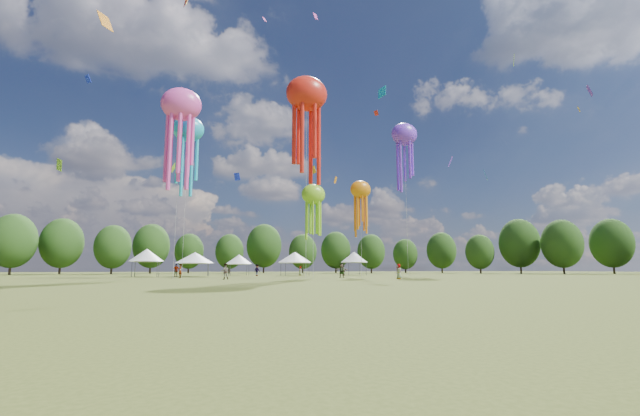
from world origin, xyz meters
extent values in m
plane|color=#384416|center=(0.00, 0.00, 0.00)|extent=(300.00, 300.00, 0.00)
imported|color=gray|center=(-9.89, 31.44, 0.88)|extent=(0.86, 0.67, 1.76)
imported|color=gray|center=(5.19, 58.09, 0.80)|extent=(0.62, 0.85, 1.61)
imported|color=gray|center=(11.47, 52.58, 0.88)|extent=(0.84, 0.98, 1.77)
imported|color=gray|center=(-3.35, 52.71, 0.95)|extent=(1.40, 1.33, 1.91)
imported|color=gray|center=(-15.75, 48.25, 0.93)|extent=(1.18, 0.74, 1.86)
imported|color=gray|center=(5.96, 37.51, 0.95)|extent=(1.85, 0.94, 1.91)
imported|color=gray|center=(-14.92, 40.32, 0.90)|extent=(0.58, 0.74, 1.81)
imported|color=gray|center=(9.82, 28.33, 0.86)|extent=(0.66, 0.91, 1.73)
cylinder|color=#47474C|center=(-21.83, 49.40, 1.09)|extent=(0.08, 0.08, 2.17)
cylinder|color=#47474C|center=(-21.83, 52.84, 1.09)|extent=(0.08, 0.08, 2.17)
cylinder|color=#47474C|center=(-18.39, 49.40, 1.09)|extent=(0.08, 0.08, 2.17)
cylinder|color=#47474C|center=(-18.39, 52.84, 1.09)|extent=(0.08, 0.08, 2.17)
cube|color=white|center=(-20.11, 51.12, 2.22)|extent=(3.84, 3.84, 0.10)
cone|color=white|center=(-20.11, 51.12, 3.20)|extent=(4.99, 4.99, 1.86)
cylinder|color=#47474C|center=(-15.23, 49.03, 0.96)|extent=(0.08, 0.08, 1.93)
cylinder|color=#47474C|center=(-15.23, 53.10, 0.96)|extent=(0.08, 0.08, 1.93)
cylinder|color=#47474C|center=(-11.16, 49.03, 0.96)|extent=(0.08, 0.08, 1.93)
cylinder|color=#47474C|center=(-11.16, 53.10, 0.96)|extent=(0.08, 0.08, 1.93)
cube|color=white|center=(-13.19, 51.06, 1.98)|extent=(4.47, 4.47, 0.10)
cone|color=white|center=(-13.19, 51.06, 2.85)|extent=(5.82, 5.82, 1.65)
cylinder|color=#47474C|center=(-7.35, 56.78, 0.95)|extent=(0.08, 0.08, 1.90)
cylinder|color=#47474C|center=(-7.35, 59.93, 0.95)|extent=(0.08, 0.08, 1.90)
cylinder|color=#47474C|center=(-4.20, 56.78, 0.95)|extent=(0.08, 0.08, 1.90)
cylinder|color=#47474C|center=(-4.20, 59.93, 0.95)|extent=(0.08, 0.08, 1.90)
cube|color=white|center=(-5.78, 58.36, 1.95)|extent=(3.55, 3.55, 0.10)
cone|color=white|center=(-5.78, 58.36, 2.82)|extent=(4.62, 4.62, 1.63)
cylinder|color=#47474C|center=(1.24, 52.13, 1.06)|extent=(0.08, 0.08, 2.12)
cylinder|color=#47474C|center=(1.24, 56.14, 1.06)|extent=(0.08, 0.08, 2.12)
cylinder|color=#47474C|center=(5.24, 52.13, 1.06)|extent=(0.08, 0.08, 2.12)
cylinder|color=#47474C|center=(5.24, 56.14, 1.06)|extent=(0.08, 0.08, 2.12)
cube|color=white|center=(3.24, 54.14, 2.17)|extent=(4.41, 4.41, 0.10)
cone|color=white|center=(3.24, 54.14, 3.13)|extent=(5.73, 5.73, 1.82)
cylinder|color=#47474C|center=(13.19, 54.51, 1.13)|extent=(0.08, 0.08, 2.25)
cylinder|color=#47474C|center=(13.19, 57.84, 1.13)|extent=(0.08, 0.08, 2.25)
cylinder|color=#47474C|center=(16.52, 54.51, 1.13)|extent=(0.08, 0.08, 2.25)
cylinder|color=#47474C|center=(16.52, 57.84, 1.13)|extent=(0.08, 0.08, 2.25)
cube|color=white|center=(14.86, 56.18, 2.30)|extent=(3.74, 3.74, 0.10)
cone|color=white|center=(14.86, 56.18, 3.31)|extent=(4.86, 4.86, 1.93)
ellipsoid|color=#1AB8E1|center=(-14.62, 37.54, 18.83)|extent=(3.92, 2.74, 3.33)
cylinder|color=beige|center=(-14.62, 37.54, 9.41)|extent=(0.03, 0.03, 18.83)
ellipsoid|color=red|center=(0.12, 34.29, 24.02)|extent=(5.51, 3.86, 4.69)
cylinder|color=beige|center=(0.12, 34.29, 12.01)|extent=(0.03, 0.03, 24.02)
ellipsoid|color=orange|center=(9.17, 38.34, 12.39)|extent=(3.04, 2.12, 2.58)
cylinder|color=beige|center=(9.17, 38.34, 6.19)|extent=(0.03, 0.03, 12.39)
ellipsoid|color=#F447B2|center=(-15.47, 34.40, 20.84)|extent=(4.76, 3.33, 4.05)
cylinder|color=beige|center=(-15.47, 34.40, 10.42)|extent=(0.03, 0.03, 20.84)
ellipsoid|color=#8BCE22|center=(0.99, 34.05, 10.56)|extent=(3.08, 2.15, 2.62)
cylinder|color=beige|center=(0.99, 34.05, 5.28)|extent=(0.03, 0.03, 10.56)
ellipsoid|color=#7532E1|center=(23.77, 52.32, 26.26)|extent=(5.06, 3.54, 4.30)
cylinder|color=beige|center=(23.77, 52.32, 13.13)|extent=(0.03, 0.03, 26.26)
cube|color=#F447B2|center=(2.90, 40.05, 39.10)|extent=(0.92, 0.73, 1.08)
cube|color=#7532E1|center=(4.25, 57.17, 21.85)|extent=(1.21, 1.65, 2.09)
cube|color=red|center=(18.28, 52.73, 30.02)|extent=(1.06, 0.48, 1.09)
cube|color=yellow|center=(4.69, 47.86, 17.08)|extent=(1.00, 0.90, 1.50)
cube|color=#8BCE22|center=(22.87, 22.38, 26.15)|extent=(0.75, 0.77, 1.22)
cube|color=#F447B2|center=(-2.06, 59.30, 49.33)|extent=(1.00, 0.96, 0.98)
cube|color=#7532E1|center=(35.91, 23.77, 24.40)|extent=(1.16, 1.24, 1.43)
cube|color=orange|center=(-22.32, 24.71, 24.68)|extent=(1.48, 1.57, 1.72)
cube|color=#8BCE22|center=(-17.36, 60.60, 19.15)|extent=(1.06, 1.93, 2.20)
cube|color=#1C2EFD|center=(-27.28, 40.58, 25.33)|extent=(0.92, 0.91, 0.95)
cube|color=#1AB8E1|center=(16.14, 45.35, 30.81)|extent=(1.15, 2.09, 2.33)
cube|color=#7532E1|center=(37.50, 58.31, 23.46)|extent=(1.67, 2.29, 2.40)
cube|color=orange|center=(13.94, 63.99, 19.28)|extent=(0.94, 1.15, 1.40)
cube|color=yellow|center=(35.10, 24.90, 22.20)|extent=(0.59, 0.64, 0.78)
cube|color=#8BCE22|center=(-36.24, 63.59, 18.86)|extent=(1.30, 1.94, 2.47)
cube|color=#1C2EFD|center=(-6.67, 56.60, 17.13)|extent=(1.16, 0.92, 1.33)
cube|color=#1AB8E1|center=(24.98, 31.45, 14.05)|extent=(0.91, 1.17, 1.42)
cylinder|color=#38281C|center=(-47.17, 78.19, 1.68)|extent=(0.44, 0.44, 3.36)
ellipsoid|color=#244316|center=(-47.17, 78.19, 6.51)|extent=(8.40, 8.40, 10.51)
cylinder|color=#38281C|center=(-40.68, 85.49, 1.71)|extent=(0.44, 0.44, 3.41)
ellipsoid|color=#244316|center=(-40.68, 85.49, 6.61)|extent=(8.53, 8.53, 10.66)
cylinder|color=#38281C|center=(-30.60, 85.02, 1.53)|extent=(0.44, 0.44, 3.07)
ellipsoid|color=#244316|center=(-30.60, 85.02, 5.94)|extent=(7.66, 7.66, 9.58)
cylinder|color=#38281C|center=(-23.51, 93.33, 1.72)|extent=(0.44, 0.44, 3.43)
ellipsoid|color=#244316|center=(-23.51, 93.33, 6.65)|extent=(8.58, 8.58, 10.73)
cylinder|color=#38281C|center=(-14.76, 98.96, 1.47)|extent=(0.44, 0.44, 2.95)
ellipsoid|color=#244316|center=(-14.76, 98.96, 5.71)|extent=(7.37, 7.37, 9.21)
cylinder|color=#38281C|center=(-4.70, 95.06, 1.45)|extent=(0.44, 0.44, 2.89)
ellipsoid|color=#244316|center=(-4.70, 95.06, 5.61)|extent=(7.23, 7.23, 9.04)
cylinder|color=#38281C|center=(4.91, 99.49, 1.92)|extent=(0.44, 0.44, 3.84)
ellipsoid|color=#244316|center=(4.91, 99.49, 7.44)|extent=(9.60, 9.60, 11.99)
cylinder|color=#38281C|center=(13.19, 88.44, 1.42)|extent=(0.44, 0.44, 2.84)
ellipsoid|color=#244316|center=(13.19, 88.44, 5.51)|extent=(7.11, 7.11, 8.89)
cylinder|color=#38281C|center=(22.93, 91.04, 1.58)|extent=(0.44, 0.44, 3.16)
ellipsoid|color=#244316|center=(22.93, 91.04, 6.13)|extent=(7.91, 7.91, 9.88)
cylinder|color=#38281C|center=(30.69, 85.29, 1.44)|extent=(0.44, 0.44, 2.88)
ellipsoid|color=#244316|center=(30.69, 85.29, 5.59)|extent=(7.21, 7.21, 9.01)
cylinder|color=#38281C|center=(41.52, 87.24, 1.31)|extent=(0.44, 0.44, 2.63)
ellipsoid|color=#244316|center=(41.52, 87.24, 5.09)|extent=(6.57, 6.57, 8.22)
cylinder|color=#38281C|center=(50.52, 83.73, 1.56)|extent=(0.44, 0.44, 3.13)
ellipsoid|color=#244316|center=(50.52, 83.73, 6.06)|extent=(7.81, 7.81, 9.77)
cylinder|color=#38281C|center=(53.64, 71.81, 1.36)|extent=(0.44, 0.44, 2.72)
ellipsoid|color=#244316|center=(53.64, 71.81, 5.27)|extent=(6.80, 6.80, 8.50)
cylinder|color=#38281C|center=(62.96, 68.92, 1.90)|extent=(0.44, 0.44, 3.81)
ellipsoid|color=#244316|center=(62.96, 68.92, 7.38)|extent=(9.52, 9.52, 11.90)
cylinder|color=#38281C|center=(66.57, 59.80, 1.76)|extent=(0.44, 0.44, 3.51)
ellipsoid|color=#244316|center=(66.57, 59.80, 6.80)|extent=(8.78, 8.78, 10.97)
cylinder|color=#38281C|center=(79.39, 58.26, 1.82)|extent=(0.44, 0.44, 3.64)
ellipsoid|color=#244316|center=(79.39, 58.26, 7.05)|extent=(9.10, 9.10, 11.37)
camera|label=1|loc=(-13.10, -17.23, 1.20)|focal=23.83mm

